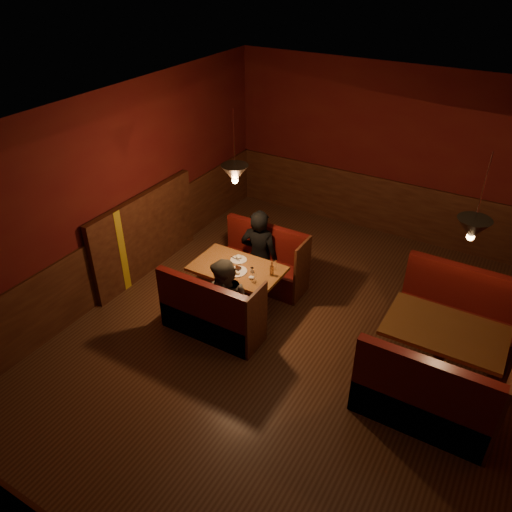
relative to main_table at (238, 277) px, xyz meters
The scene contains 9 objects.
room 1.09m from the main_table, 16.84° to the right, with size 6.02×7.02×2.92m.
main_table is the anchor object (origin of this frame).
main_bench_far 0.74m from the main_table, 88.82° to the left, with size 1.37×0.49×0.93m.
main_bench_near 0.74m from the main_table, 88.83° to the right, with size 1.37×0.49×0.93m.
second_table 2.76m from the main_table, ahead, with size 1.33×0.85×0.75m.
second_bench_far 2.91m from the main_table, 16.51° to the left, with size 1.47×0.55×1.05m.
second_bench_near 2.90m from the main_table, 15.26° to the right, with size 1.47×0.55×1.05m.
diner_a 0.74m from the main_table, 95.25° to the left, with size 0.57×0.38×1.57m, color black.
diner_b 0.63m from the main_table, 73.95° to the right, with size 0.71×0.55×1.46m, color #3E3A31.
Camera 1 is at (1.90, -4.45, 4.48)m, focal length 35.00 mm.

